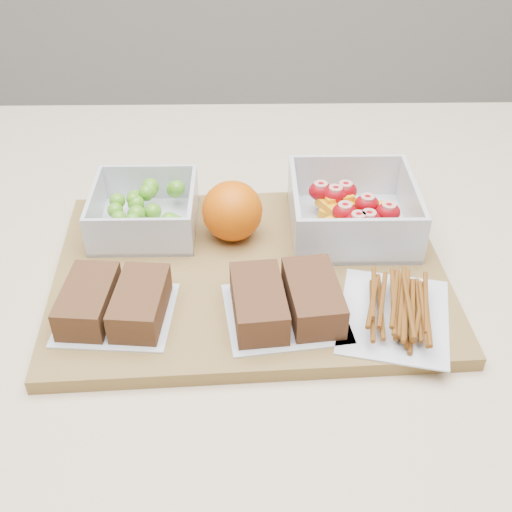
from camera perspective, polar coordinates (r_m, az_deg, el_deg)
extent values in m
cube|color=beige|center=(1.06, -1.15, -21.04)|extent=(1.20, 0.90, 0.90)
cube|color=olive|center=(0.70, -0.54, -1.52)|extent=(0.44, 0.32, 0.02)
cube|color=silver|center=(0.77, -9.73, 2.73)|extent=(0.12, 0.12, 0.00)
cube|color=silver|center=(0.80, -9.42, 6.39)|extent=(0.12, 0.00, 0.05)
cube|color=silver|center=(0.71, -10.46, 1.58)|extent=(0.12, 0.00, 0.05)
cube|color=silver|center=(0.75, -5.60, 4.22)|extent=(0.00, 0.11, 0.05)
cube|color=silver|center=(0.77, -14.11, 4.03)|extent=(0.00, 0.11, 0.05)
sphere|color=#51951E|center=(0.75, -10.56, 3.71)|extent=(0.02, 0.02, 0.02)
sphere|color=#51951E|center=(0.76, -12.39, 3.98)|extent=(0.02, 0.02, 0.02)
sphere|color=#51951E|center=(0.78, -9.70, 5.58)|extent=(0.02, 0.02, 0.02)
sphere|color=#51951E|center=(0.76, -9.15, 3.91)|extent=(0.02, 0.02, 0.02)
sphere|color=#51951E|center=(0.77, -12.22, 4.81)|extent=(0.02, 0.02, 0.02)
sphere|color=#51951E|center=(0.76, -10.73, 3.71)|extent=(0.02, 0.02, 0.02)
sphere|color=#51951E|center=(0.77, -10.86, 4.99)|extent=(0.02, 0.02, 0.02)
sphere|color=#51951E|center=(0.72, -7.69, 3.04)|extent=(0.02, 0.02, 0.02)
sphere|color=#51951E|center=(0.78, -7.20, 5.90)|extent=(0.02, 0.02, 0.02)
sphere|color=#51951E|center=(0.78, -9.36, 6.09)|extent=(0.02, 0.02, 0.02)
sphere|color=#51951E|center=(0.74, -12.09, 3.31)|extent=(0.02, 0.02, 0.02)
sphere|color=#51951E|center=(0.78, -7.06, 6.01)|extent=(0.02, 0.02, 0.02)
sphere|color=#51951E|center=(0.73, -10.22, 2.46)|extent=(0.02, 0.02, 0.02)
sphere|color=#51951E|center=(0.78, -9.73, 5.47)|extent=(0.02, 0.02, 0.02)
sphere|color=#51951E|center=(0.77, -10.61, 4.62)|extent=(0.02, 0.02, 0.02)
sphere|color=#51951E|center=(0.78, -9.48, 5.72)|extent=(0.02, 0.02, 0.02)
sphere|color=#51951E|center=(0.71, -7.20, 2.83)|extent=(0.02, 0.02, 0.02)
sphere|color=#51951E|center=(0.73, -6.98, 2.08)|extent=(0.02, 0.02, 0.02)
sphere|color=#51951E|center=(0.78, -10.77, 5.19)|extent=(0.02, 0.02, 0.02)
sphere|color=#51951E|center=(0.74, -10.88, 3.17)|extent=(0.02, 0.02, 0.02)
cube|color=silver|center=(0.76, 8.40, 2.61)|extent=(0.14, 0.14, 0.01)
cube|color=silver|center=(0.80, 7.94, 6.97)|extent=(0.14, 0.01, 0.06)
cube|color=silver|center=(0.69, 9.34, 1.20)|extent=(0.14, 0.01, 0.06)
cube|color=silver|center=(0.76, 13.63, 4.27)|extent=(0.01, 0.13, 0.06)
cube|color=silver|center=(0.74, 3.39, 4.29)|extent=(0.01, 0.13, 0.06)
cube|color=orange|center=(0.74, 9.09, 2.61)|extent=(0.04, 0.05, 0.01)
cube|color=orange|center=(0.77, 7.36, 4.61)|extent=(0.05, 0.06, 0.01)
cube|color=orange|center=(0.76, 9.31, 3.77)|extent=(0.05, 0.05, 0.01)
cube|color=orange|center=(0.78, 10.17, 3.89)|extent=(0.05, 0.05, 0.01)
cube|color=orange|center=(0.76, 7.00, 4.60)|extent=(0.05, 0.05, 0.01)
cube|color=orange|center=(0.76, 7.21, 5.29)|extent=(0.04, 0.04, 0.01)
cube|color=orange|center=(0.71, 6.76, 2.20)|extent=(0.05, 0.05, 0.01)
cube|color=orange|center=(0.73, 10.17, 2.37)|extent=(0.04, 0.04, 0.01)
cube|color=orange|center=(0.76, 7.24, 3.80)|extent=(0.05, 0.04, 0.01)
ellipsoid|color=#A50814|center=(0.75, 9.82, 4.57)|extent=(0.03, 0.02, 0.02)
ellipsoid|color=#A50814|center=(0.72, 9.95, 3.15)|extent=(0.03, 0.02, 0.02)
ellipsoid|color=#A50814|center=(0.76, 5.75, 5.77)|extent=(0.03, 0.02, 0.02)
ellipsoid|color=#A50814|center=(0.74, 11.65, 3.82)|extent=(0.03, 0.02, 0.02)
ellipsoid|color=#A50814|center=(0.76, 7.06, 5.40)|extent=(0.03, 0.02, 0.02)
ellipsoid|color=#A50814|center=(0.72, 9.05, 3.02)|extent=(0.03, 0.02, 0.02)
ellipsoid|color=#A50814|center=(0.73, 7.87, 3.88)|extent=(0.03, 0.02, 0.02)
ellipsoid|color=#A50814|center=(0.77, 7.93, 5.75)|extent=(0.03, 0.02, 0.02)
sphere|color=#DC5B05|center=(0.73, -2.13, 4.02)|extent=(0.07, 0.07, 0.07)
cube|color=silver|center=(0.65, -12.29, -5.10)|extent=(0.12, 0.11, 0.00)
cube|color=brown|center=(0.65, -14.68, -3.84)|extent=(0.05, 0.09, 0.03)
cube|color=brown|center=(0.64, -10.25, -4.09)|extent=(0.05, 0.09, 0.03)
cube|color=silver|center=(0.64, 2.63, -5.12)|extent=(0.13, 0.12, 0.00)
cube|color=#57331D|center=(0.63, 0.23, -4.16)|extent=(0.06, 0.10, 0.03)
cube|color=#57331D|center=(0.63, 5.09, -3.66)|extent=(0.06, 0.10, 0.03)
cube|color=silver|center=(0.65, 12.17, -5.25)|extent=(0.13, 0.15, 0.00)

